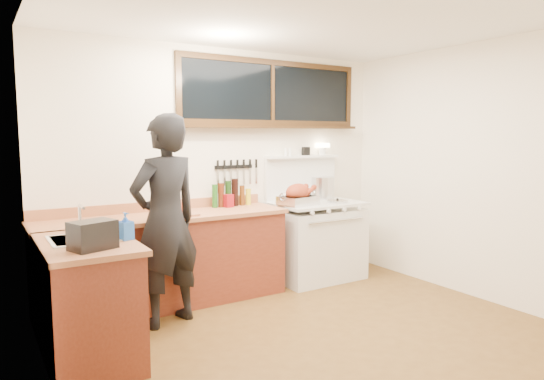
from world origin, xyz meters
TOP-DOWN VIEW (x-y plane):
  - ground_plane at (0.00, 0.00)m, footprint 4.00×3.50m
  - room_shell at (0.00, 0.00)m, footprint 4.10×3.60m
  - counter_back at (-0.80, 1.45)m, footprint 2.44×0.64m
  - counter_left at (-1.70, 0.62)m, footprint 0.64×1.09m
  - sink_unit at (-1.68, 0.70)m, footprint 0.50×0.45m
  - vintage_stove at (1.00, 1.41)m, footprint 1.02×0.74m
  - back_window at (0.60, 1.72)m, footprint 2.32×0.13m
  - left_doorway at (-1.99, -0.55)m, footprint 0.02×1.04m
  - knife_strip at (0.12, 1.73)m, footprint 0.52×0.03m
  - man at (-0.96, 0.99)m, footprint 0.77×0.61m
  - soap_bottle at (-1.43, 0.51)m, footprint 0.12×0.12m
  - toaster at (-1.70, 0.33)m, footprint 0.33×0.28m
  - cutting_board at (-0.74, 1.33)m, footprint 0.41×0.32m
  - roast_turkey at (0.69, 1.32)m, footprint 0.45×0.37m
  - stockpot at (1.27, 1.65)m, footprint 0.37×0.37m
  - saucepan at (1.11, 1.69)m, footprint 0.21×0.30m
  - pot_lid at (1.21, 1.28)m, footprint 0.26×0.26m
  - coffee_tin at (-0.05, 1.58)m, footprint 0.10×0.09m
  - pitcher at (-0.12, 1.66)m, footprint 0.09×0.09m
  - bottle_cluster at (0.00, 1.63)m, footprint 0.47×0.07m

SIDE VIEW (x-z plane):
  - ground_plane at x=0.00m, z-range -0.02..0.00m
  - counter_left at x=-1.70m, z-range 0.00..0.90m
  - counter_back at x=-0.80m, z-range -0.05..0.95m
  - vintage_stove at x=1.00m, z-range -0.32..1.25m
  - sink_unit at x=-1.68m, z-range 0.66..1.03m
  - pot_lid at x=1.21m, z-range 0.89..0.93m
  - man at x=-0.96m, z-range 0.00..1.86m
  - cutting_board at x=-0.74m, z-range 0.88..1.02m
  - saucepan at x=1.11m, z-range 0.90..1.03m
  - coffee_tin at x=-0.05m, z-range 0.90..1.04m
  - pitcher at x=-0.12m, z-range 0.90..1.05m
  - toaster at x=-1.70m, z-range 0.90..1.09m
  - roast_turkey at x=0.69m, z-range 0.88..1.12m
  - soap_bottle at x=-1.43m, z-range 0.90..1.10m
  - bottle_cluster at x=0.00m, z-range 0.88..1.18m
  - stockpot at x=1.27m, z-range 0.90..1.16m
  - left_doorway at x=-1.99m, z-range 0.00..2.17m
  - knife_strip at x=0.12m, z-range 1.17..1.45m
  - room_shell at x=0.00m, z-range 0.32..2.97m
  - back_window at x=0.60m, z-range 1.68..2.45m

